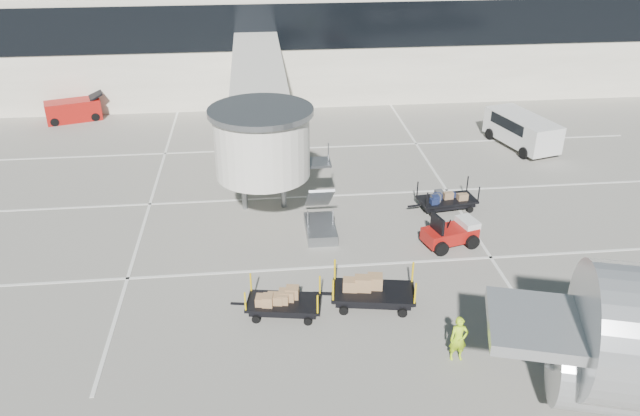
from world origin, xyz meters
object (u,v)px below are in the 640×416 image
at_px(baggage_tug, 451,233).
at_px(suitcase_cart, 447,200).
at_px(box_cart_near, 373,293).
at_px(box_cart_far, 285,302).
at_px(minivan, 521,128).
at_px(ground_worker, 458,339).
at_px(belt_loader, 74,110).

distance_m(baggage_tug, suitcase_cart, 3.59).
bearing_deg(box_cart_near, suitcase_cart, 65.52).
bearing_deg(box_cart_near, baggage_tug, 53.79).
bearing_deg(baggage_tug, box_cart_far, -166.13).
xyz_separation_m(baggage_tug, box_cart_far, (-7.93, -4.44, -0.06)).
relative_size(suitcase_cart, minivan, 0.65).
bearing_deg(suitcase_cart, ground_worker, -112.04).
bearing_deg(box_cart_far, minivan, 55.18).
xyz_separation_m(baggage_tug, minivan, (7.94, 11.62, 0.60)).
height_order(suitcase_cart, ground_worker, ground_worker).
relative_size(box_cart_near, ground_worker, 2.35).
bearing_deg(belt_loader, box_cart_near, -71.85).
bearing_deg(ground_worker, baggage_tug, 76.76).
distance_m(suitcase_cart, box_cart_far, 11.83).
distance_m(box_cart_far, belt_loader, 27.67).
xyz_separation_m(baggage_tug, suitcase_cart, (0.86, 3.49, -0.09)).
height_order(box_cart_near, ground_worker, ground_worker).
height_order(box_cart_near, box_cart_far, box_cart_near).
bearing_deg(ground_worker, box_cart_far, 152.46).
bearing_deg(minivan, belt_loader, 149.54).
height_order(suitcase_cart, box_cart_near, box_cart_near).
relative_size(box_cart_near, belt_loader, 0.98).
height_order(ground_worker, belt_loader, belt_loader).
xyz_separation_m(ground_worker, belt_loader, (-19.51, 27.36, -0.15)).
bearing_deg(suitcase_cart, belt_loader, 136.83).
height_order(baggage_tug, belt_loader, belt_loader).
bearing_deg(box_cart_near, box_cart_far, -167.64).
xyz_separation_m(suitcase_cart, ground_worker, (-2.93, -11.21, 0.37)).
bearing_deg(baggage_tug, ground_worker, -120.34).
height_order(suitcase_cart, minivan, minivan).
distance_m(box_cart_near, belt_loader, 29.43).
height_order(minivan, belt_loader, minivan).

